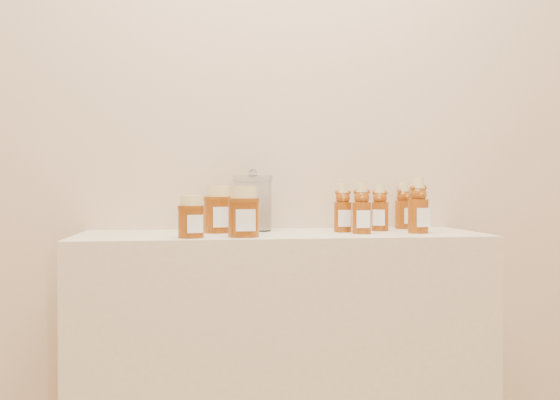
{
  "coord_description": "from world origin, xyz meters",
  "views": [
    {
      "loc": [
        -0.25,
        -0.2,
        1.04
      ],
      "look_at": [
        -0.01,
        1.52,
        1.0
      ],
      "focal_mm": 38.0,
      "sensor_mm": 36.0,
      "label": 1
    }
  ],
  "objects": [
    {
      "name": "bear_bottle_back_right",
      "position": [
        0.43,
        1.68,
        0.99
      ],
      "size": [
        0.08,
        0.08,
        0.17
      ],
      "primitive_type": null,
      "rotation": [
        0.0,
        0.0,
        0.34
      ],
      "color": "#692B08",
      "rests_on": "display_table"
    },
    {
      "name": "wall_back",
      "position": [
        0.0,
        1.75,
        1.35
      ],
      "size": [
        3.5,
        0.02,
        2.7
      ],
      "primitive_type": "cube",
      "color": "#CAAD88",
      "rests_on": "ground"
    },
    {
      "name": "bear_bottle_front_left",
      "position": [
        0.23,
        1.5,
        0.99
      ],
      "size": [
        0.06,
        0.06,
        0.17
      ],
      "primitive_type": null,
      "rotation": [
        0.0,
        0.0,
        -0.09
      ],
      "color": "#692B08",
      "rests_on": "display_table"
    },
    {
      "name": "display_table",
      "position": [
        0.0,
        1.55,
        0.45
      ],
      "size": [
        1.2,
        0.4,
        0.9
      ],
      "primitive_type": "cube",
      "color": "#CAB693",
      "rests_on": "ground"
    },
    {
      "name": "glass_canister",
      "position": [
        -0.08,
        1.65,
        0.99
      ],
      "size": [
        0.16,
        0.16,
        0.19
      ],
      "primitive_type": null,
      "rotation": [
        0.0,
        0.0,
        0.43
      ],
      "color": "white",
      "rests_on": "display_table"
    },
    {
      "name": "bear_bottle_back_mid",
      "position": [
        0.32,
        1.6,
        0.98
      ],
      "size": [
        0.08,
        0.08,
        0.17
      ],
      "primitive_type": null,
      "rotation": [
        0.0,
        0.0,
        -0.43
      ],
      "color": "#692B08",
      "rests_on": "display_table"
    },
    {
      "name": "bear_bottle_front_right",
      "position": [
        0.41,
        1.5,
        0.99
      ],
      "size": [
        0.07,
        0.07,
        0.19
      ],
      "primitive_type": null,
      "rotation": [
        0.0,
        0.0,
        0.15
      ],
      "color": "#692B08",
      "rests_on": "display_table"
    },
    {
      "name": "honey_jar_left",
      "position": [
        -0.27,
        1.43,
        0.96
      ],
      "size": [
        0.09,
        0.09,
        0.12
      ],
      "primitive_type": null,
      "rotation": [
        0.0,
        0.0,
        0.33
      ],
      "color": "#692B08",
      "rests_on": "display_table"
    },
    {
      "name": "honey_jar_back",
      "position": [
        -0.19,
        1.6,
        0.97
      ],
      "size": [
        0.11,
        0.11,
        0.14
      ],
      "primitive_type": null,
      "rotation": [
        0.0,
        0.0,
        0.22
      ],
      "color": "#692B08",
      "rests_on": "display_table"
    },
    {
      "name": "bear_bottle_back_left",
      "position": [
        0.19,
        1.57,
        0.99
      ],
      "size": [
        0.06,
        0.06,
        0.17
      ],
      "primitive_type": null,
      "rotation": [
        0.0,
        0.0,
        -0.05
      ],
      "color": "#692B08",
      "rests_on": "display_table"
    },
    {
      "name": "honey_jar_front",
      "position": [
        -0.12,
        1.43,
        0.97
      ],
      "size": [
        0.09,
        0.09,
        0.14
      ],
      "primitive_type": null,
      "rotation": [
        0.0,
        0.0,
        0.05
      ],
      "color": "#692B08",
      "rests_on": "display_table"
    }
  ]
}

